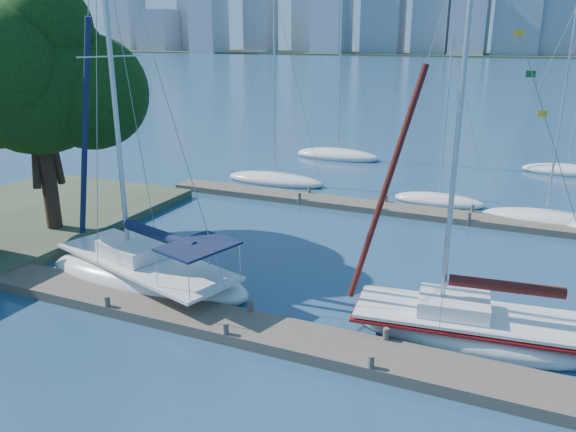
% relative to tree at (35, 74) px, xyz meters
% --- Properties ---
extents(ground, '(700.00, 700.00, 0.00)m').
position_rel_tree_xyz_m(ground, '(13.33, -4.87, -8.20)').
color(ground, navy).
rests_on(ground, ground).
extents(near_dock, '(26.00, 2.00, 0.40)m').
position_rel_tree_xyz_m(near_dock, '(13.33, -4.87, -8.00)').
color(near_dock, '#50463B').
rests_on(near_dock, ground).
extents(far_dock, '(30.00, 1.80, 0.36)m').
position_rel_tree_xyz_m(far_dock, '(15.33, 11.13, -8.02)').
color(far_dock, '#50463B').
rests_on(far_dock, ground).
extents(far_shore, '(800.00, 100.00, 1.50)m').
position_rel_tree_xyz_m(far_shore, '(13.33, 315.13, -8.20)').
color(far_shore, '#38472D').
rests_on(far_shore, ground).
extents(tree, '(9.73, 8.85, 12.37)m').
position_rel_tree_xyz_m(tree, '(0.00, 0.00, 0.00)').
color(tree, black).
rests_on(tree, ground).
extents(sailboat_navy, '(10.03, 5.73, 16.43)m').
position_rel_tree_xyz_m(sailboat_navy, '(7.91, -2.93, -6.97)').
color(sailboat_navy, silver).
rests_on(sailboat_navy, ground).
extents(sailboat_maroon, '(8.50, 3.60, 14.08)m').
position_rel_tree_xyz_m(sailboat_maroon, '(20.75, -2.16, -7.07)').
color(sailboat_maroon, silver).
rests_on(sailboat_maroon, ground).
extents(bg_boat_0, '(7.48, 3.33, 13.11)m').
position_rel_tree_xyz_m(bg_boat_0, '(5.71, 14.59, -7.93)').
color(bg_boat_0, silver).
rests_on(bg_boat_0, ground).
extents(bg_boat_2, '(5.80, 3.76, 10.18)m').
position_rel_tree_xyz_m(bg_boat_2, '(17.13, 14.05, -7.97)').
color(bg_boat_2, silver).
rests_on(bg_boat_2, ground).
extents(bg_boat_4, '(6.93, 3.19, 11.69)m').
position_rel_tree_xyz_m(bg_boat_4, '(23.18, 12.44, -7.94)').
color(bg_boat_4, silver).
rests_on(bg_boat_4, ground).
extents(bg_boat_6, '(7.64, 4.78, 15.74)m').
position_rel_tree_xyz_m(bg_boat_6, '(7.04, 24.27, -7.87)').
color(bg_boat_6, silver).
rests_on(bg_boat_6, ground).
extents(bg_boat_7, '(6.65, 3.14, 12.28)m').
position_rel_tree_xyz_m(bg_boat_7, '(24.70, 25.91, -7.94)').
color(bg_boat_7, silver).
rests_on(bg_boat_7, ground).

